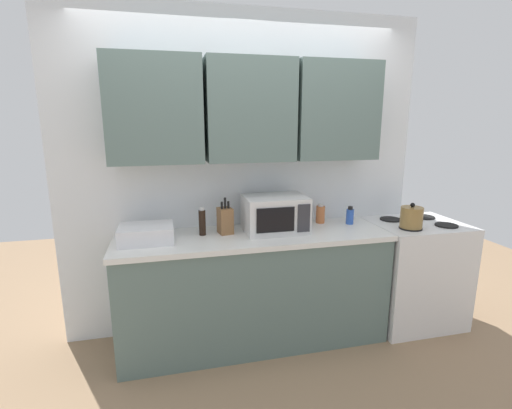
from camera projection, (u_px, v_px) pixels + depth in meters
ground_plane at (279, 398)px, 2.42m from camera, size 8.00×8.00×0.00m
wall_back_with_cabinets at (247, 144)px, 2.96m from camera, size 2.97×0.38×2.60m
counter_run at (254, 288)px, 2.99m from camera, size 2.10×0.63×0.90m
stove_range at (413, 272)px, 3.29m from camera, size 0.76×0.64×0.91m
kettle at (411, 217)px, 3.00m from camera, size 0.17×0.17×0.20m
microwave at (275, 214)px, 2.93m from camera, size 0.48×0.37×0.28m
dish_rack at (146, 234)px, 2.69m from camera, size 0.38×0.30×0.12m
knife_block at (225, 220)px, 2.88m from camera, size 0.12×0.14×0.28m
bottle_blue_cleaner at (350, 216)px, 3.15m from camera, size 0.06×0.06×0.15m
bottle_soy_dark at (202, 222)px, 2.84m from camera, size 0.05×0.05×0.22m
bottle_spice_jar at (320, 214)px, 3.19m from camera, size 0.07×0.07×0.17m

